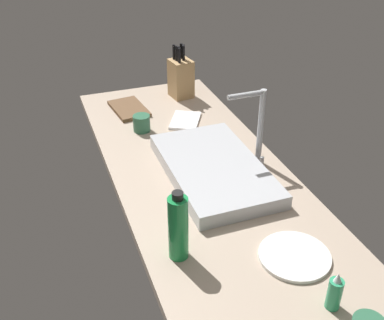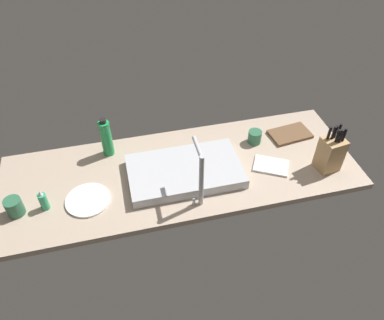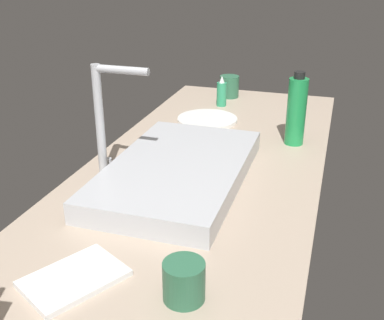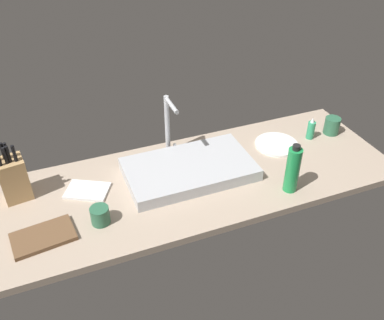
{
  "view_description": "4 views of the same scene",
  "coord_description": "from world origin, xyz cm",
  "px_view_note": "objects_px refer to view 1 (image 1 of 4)",
  "views": [
    {
      "loc": [
        138.57,
        -55.82,
        104.46
      ],
      "look_at": [
        -3.09,
        -4.24,
        11.12
      ],
      "focal_mm": 43.76,
      "sensor_mm": 36.0,
      "label": 1
    },
    {
      "loc": [
        27.68,
        138.75,
        145.57
      ],
      "look_at": [
        -5.79,
        1.24,
        10.88
      ],
      "focal_mm": 34.79,
      "sensor_mm": 36.0,
      "label": 2
    },
    {
      "loc": [
        -112.1,
        -34.91,
        61.38
      ],
      "look_at": [
        0.57,
        0.58,
        9.44
      ],
      "focal_mm": 44.63,
      "sensor_mm": 36.0,
      "label": 3
    },
    {
      "loc": [
        -57.94,
        -142.43,
        124.84
      ],
      "look_at": [
        -0.93,
        1.35,
        13.32
      ],
      "focal_mm": 39.42,
      "sensor_mm": 36.0,
      "label": 4
    }
  ],
  "objects_px": {
    "dinner_plate": "(295,256)",
    "faucet": "(257,121)",
    "soap_bottle": "(335,293)",
    "knife_block": "(181,78)",
    "cutting_board": "(129,109)",
    "coffee_mug": "(142,123)",
    "sink_basin": "(214,169)",
    "dish_towel": "(185,120)",
    "water_bottle": "(178,227)"
  },
  "relations": [
    {
      "from": "coffee_mug",
      "to": "dish_towel",
      "type": "bearing_deg",
      "value": 94.47
    },
    {
      "from": "sink_basin",
      "to": "water_bottle",
      "type": "height_order",
      "value": "water_bottle"
    },
    {
      "from": "cutting_board",
      "to": "coffee_mug",
      "type": "xyz_separation_m",
      "value": [
        0.23,
        0.01,
        0.03
      ]
    },
    {
      "from": "cutting_board",
      "to": "soap_bottle",
      "type": "height_order",
      "value": "soap_bottle"
    },
    {
      "from": "dinner_plate",
      "to": "dish_towel",
      "type": "relative_size",
      "value": 1.21
    },
    {
      "from": "soap_bottle",
      "to": "dish_towel",
      "type": "relative_size",
      "value": 0.67
    },
    {
      "from": "faucet",
      "to": "dish_towel",
      "type": "xyz_separation_m",
      "value": [
        -0.44,
        -0.14,
        -0.18
      ]
    },
    {
      "from": "soap_bottle",
      "to": "water_bottle",
      "type": "height_order",
      "value": "water_bottle"
    },
    {
      "from": "faucet",
      "to": "dish_towel",
      "type": "bearing_deg",
      "value": -161.92
    },
    {
      "from": "dinner_plate",
      "to": "dish_towel",
      "type": "distance_m",
      "value": 0.98
    },
    {
      "from": "faucet",
      "to": "dish_towel",
      "type": "distance_m",
      "value": 0.49
    },
    {
      "from": "knife_block",
      "to": "cutting_board",
      "type": "height_order",
      "value": "knife_block"
    },
    {
      "from": "coffee_mug",
      "to": "dinner_plate",
      "type": "bearing_deg",
      "value": 13.34
    },
    {
      "from": "sink_basin",
      "to": "dinner_plate",
      "type": "bearing_deg",
      "value": 6.76
    },
    {
      "from": "dish_towel",
      "to": "coffee_mug",
      "type": "distance_m",
      "value": 0.22
    },
    {
      "from": "dinner_plate",
      "to": "dish_towel",
      "type": "xyz_separation_m",
      "value": [
        -0.98,
        -0.01,
        0.0
      ]
    },
    {
      "from": "sink_basin",
      "to": "soap_bottle",
      "type": "height_order",
      "value": "soap_bottle"
    },
    {
      "from": "knife_block",
      "to": "dinner_plate",
      "type": "bearing_deg",
      "value": -11.18
    },
    {
      "from": "faucet",
      "to": "knife_block",
      "type": "distance_m",
      "value": 0.73
    },
    {
      "from": "soap_bottle",
      "to": "dinner_plate",
      "type": "distance_m",
      "value": 0.21
    },
    {
      "from": "faucet",
      "to": "water_bottle",
      "type": "distance_m",
      "value": 0.62
    },
    {
      "from": "faucet",
      "to": "soap_bottle",
      "type": "distance_m",
      "value": 0.76
    },
    {
      "from": "dish_towel",
      "to": "dinner_plate",
      "type": "bearing_deg",
      "value": 0.71
    },
    {
      "from": "cutting_board",
      "to": "water_bottle",
      "type": "bearing_deg",
      "value": -5.2
    },
    {
      "from": "soap_bottle",
      "to": "water_bottle",
      "type": "relative_size",
      "value": 0.52
    },
    {
      "from": "soap_bottle",
      "to": "dinner_plate",
      "type": "bearing_deg",
      "value": 179.29
    },
    {
      "from": "cutting_board",
      "to": "dish_towel",
      "type": "distance_m",
      "value": 0.31
    },
    {
      "from": "sink_basin",
      "to": "faucet",
      "type": "distance_m",
      "value": 0.25
    },
    {
      "from": "faucet",
      "to": "dinner_plate",
      "type": "bearing_deg",
      "value": -13.63
    },
    {
      "from": "dish_towel",
      "to": "knife_block",
      "type": "bearing_deg",
      "value": 165.06
    },
    {
      "from": "sink_basin",
      "to": "dish_towel",
      "type": "height_order",
      "value": "sink_basin"
    },
    {
      "from": "soap_bottle",
      "to": "dinner_plate",
      "type": "height_order",
      "value": "soap_bottle"
    },
    {
      "from": "faucet",
      "to": "soap_bottle",
      "type": "xyz_separation_m",
      "value": [
        0.74,
        -0.13,
        -0.13
      ]
    },
    {
      "from": "dinner_plate",
      "to": "cutting_board",
      "type": "bearing_deg",
      "value": -168.86
    },
    {
      "from": "coffee_mug",
      "to": "faucet",
      "type": "bearing_deg",
      "value": 40.41
    },
    {
      "from": "water_bottle",
      "to": "dinner_plate",
      "type": "relative_size",
      "value": 1.07
    },
    {
      "from": "faucet",
      "to": "cutting_board",
      "type": "bearing_deg",
      "value": -150.68
    },
    {
      "from": "dish_towel",
      "to": "soap_bottle",
      "type": "bearing_deg",
      "value": 0.47
    },
    {
      "from": "dinner_plate",
      "to": "soap_bottle",
      "type": "bearing_deg",
      "value": -0.71
    },
    {
      "from": "cutting_board",
      "to": "dish_towel",
      "type": "height_order",
      "value": "cutting_board"
    },
    {
      "from": "soap_bottle",
      "to": "dinner_plate",
      "type": "xyz_separation_m",
      "value": [
        -0.2,
        0.0,
        -0.05
      ]
    },
    {
      "from": "dinner_plate",
      "to": "dish_towel",
      "type": "height_order",
      "value": "same"
    },
    {
      "from": "cutting_board",
      "to": "soap_bottle",
      "type": "xyz_separation_m",
      "value": [
        1.39,
        0.23,
        0.04
      ]
    },
    {
      "from": "sink_basin",
      "to": "dish_towel",
      "type": "xyz_separation_m",
      "value": [
        -0.47,
        0.05,
        -0.02
      ]
    },
    {
      "from": "soap_bottle",
      "to": "coffee_mug",
      "type": "relative_size",
      "value": 1.6
    },
    {
      "from": "sink_basin",
      "to": "water_bottle",
      "type": "distance_m",
      "value": 0.47
    },
    {
      "from": "dinner_plate",
      "to": "coffee_mug",
      "type": "bearing_deg",
      "value": -166.66
    },
    {
      "from": "faucet",
      "to": "knife_block",
      "type": "relative_size",
      "value": 1.16
    },
    {
      "from": "dinner_plate",
      "to": "faucet",
      "type": "bearing_deg",
      "value": 166.37
    },
    {
      "from": "faucet",
      "to": "dish_towel",
      "type": "height_order",
      "value": "faucet"
    }
  ]
}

